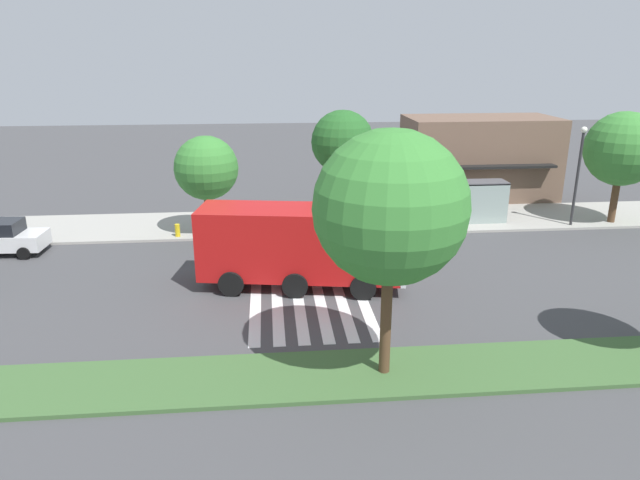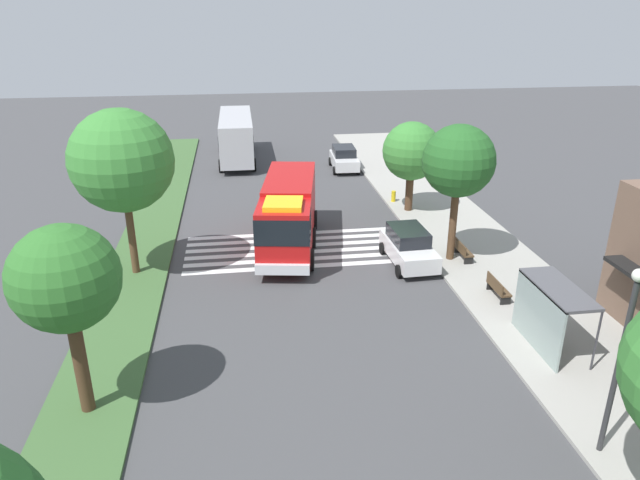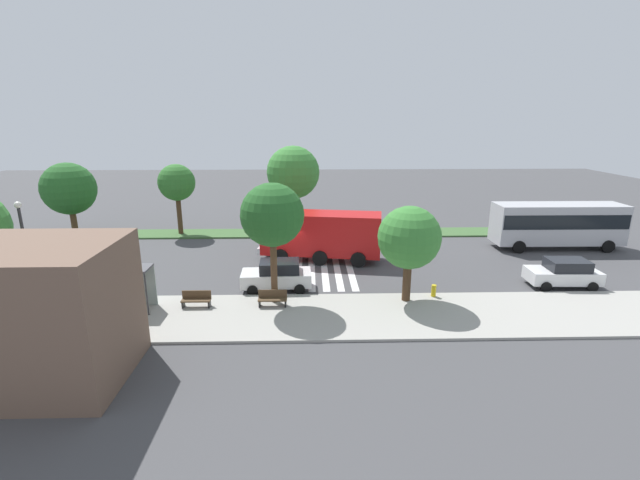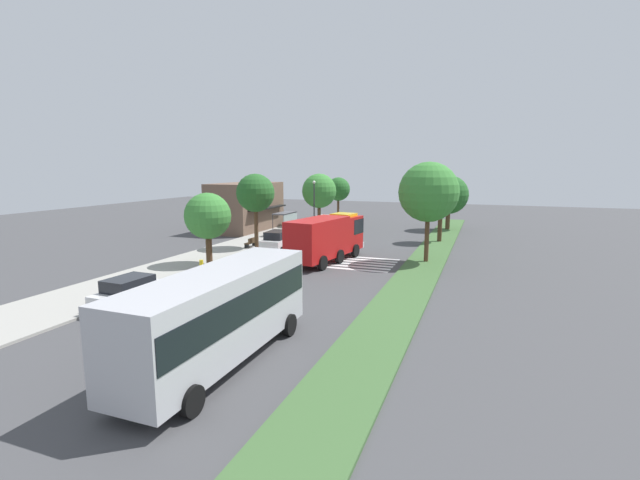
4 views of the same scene
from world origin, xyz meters
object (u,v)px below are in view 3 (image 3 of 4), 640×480
object	(u,v)px
fire_truck	(317,233)
median_tree_west	(177,183)
parked_car_west	(564,273)
sidewalk_tree_west	(272,216)
transit_bus	(558,222)
median_tree_center	(69,189)
fire_hydrant	(434,291)
bus_stop_shelter	(120,278)
parked_car_mid	(277,275)
sidewalk_tree_far_west	(409,238)
median_tree_far_west	(293,173)
street_lamp	(25,243)
bench_west_of_shelter	(273,298)
bench_near_shelter	(196,299)

from	to	relation	value
fire_truck	median_tree_west	bearing A→B (deg)	-22.33
parked_car_west	sidewalk_tree_west	bearing A→B (deg)	9.31
transit_bus	median_tree_center	xyz separation A→B (m)	(41.24, -5.09, 2.09)
fire_truck	median_tree_west	xyz separation A→B (m)	(12.31, -7.59, 2.68)
median_tree_center	fire_hydrant	bearing A→B (deg)	152.15
sidewalk_tree_west	bus_stop_shelter	bearing A→B (deg)	4.34
transit_bus	fire_hydrant	distance (m)	16.27
parked_car_mid	fire_hydrant	size ratio (longest dim) A/B	6.20
sidewalk_tree_far_west	median_tree_far_west	size ratio (longest dim) A/B	0.70
fire_truck	median_tree_far_west	distance (m)	8.62
fire_truck	parked_car_west	size ratio (longest dim) A/B	2.13
bus_stop_shelter	street_lamp	distance (m)	5.78
fire_truck	bench_west_of_shelter	distance (m)	9.10
street_lamp	sidewalk_tree_far_west	world-z (taller)	street_lamp
sidewalk_tree_far_west	fire_hydrant	xyz separation A→B (m)	(-1.75, -0.50, -3.36)
bench_near_shelter	median_tree_far_west	size ratio (longest dim) A/B	0.20
median_tree_far_west	fire_truck	bearing A→B (deg)	104.74
transit_bus	street_lamp	bearing A→B (deg)	-163.93
fire_truck	bench_near_shelter	world-z (taller)	fire_truck
bench_west_of_shelter	bus_stop_shelter	bearing A→B (deg)	0.16
bus_stop_shelter	sidewalk_tree_west	world-z (taller)	sidewalk_tree_west
bench_near_shelter	street_lamp	distance (m)	9.94
sidewalk_tree_far_west	transit_bus	bearing A→B (deg)	-144.20
parked_car_mid	sidewalk_tree_far_west	distance (m)	8.38
bench_near_shelter	fire_hydrant	distance (m)	13.64
bench_near_shelter	bench_west_of_shelter	bearing A→B (deg)	180.00
bench_near_shelter	street_lamp	xyz separation A→B (m)	(9.43, -1.01, 3.00)
bus_stop_shelter	median_tree_west	world-z (taller)	median_tree_west
fire_hydrant	street_lamp	bearing A→B (deg)	0.25
bench_near_shelter	sidewalk_tree_far_west	size ratio (longest dim) A/B	0.29
parked_car_west	bench_near_shelter	xyz separation A→B (m)	(22.27, 2.80, -0.31)
bench_west_of_shelter	sidewalk_tree_west	bearing A→B (deg)	-96.57
fire_truck	median_tree_center	distance (m)	23.18
bench_near_shelter	street_lamp	size ratio (longest dim) A/B	0.28
bench_west_of_shelter	sidewalk_tree_far_west	world-z (taller)	sidewalk_tree_far_west
bench_west_of_shelter	median_tree_west	size ratio (longest dim) A/B	0.26
bus_stop_shelter	sidewalk_tree_west	size ratio (longest dim) A/B	0.51
bench_west_of_shelter	fire_hydrant	size ratio (longest dim) A/B	2.29
parked_car_west	street_lamp	bearing A→B (deg)	5.58
transit_bus	median_tree_center	world-z (taller)	median_tree_center
bus_stop_shelter	sidewalk_tree_far_west	distance (m)	15.98
street_lamp	sidewalk_tree_far_west	xyz separation A→B (m)	(-21.28, 0.40, 0.26)
transit_bus	bench_near_shelter	bearing A→B (deg)	-156.85
parked_car_west	bench_near_shelter	distance (m)	22.45
transit_bus	bench_west_of_shelter	xyz separation A→B (m)	(22.12, 11.07, -1.57)
bench_near_shelter	median_tree_west	xyz separation A→B (m)	(5.40, -16.16, 4.14)
transit_bus	bench_west_of_shelter	bearing A→B (deg)	-153.06
parked_car_west	bench_near_shelter	size ratio (longest dim) A/B	2.72
sidewalk_tree_far_west	median_tree_west	size ratio (longest dim) A/B	0.88
bus_stop_shelter	street_lamp	bearing A→B (deg)	-10.73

